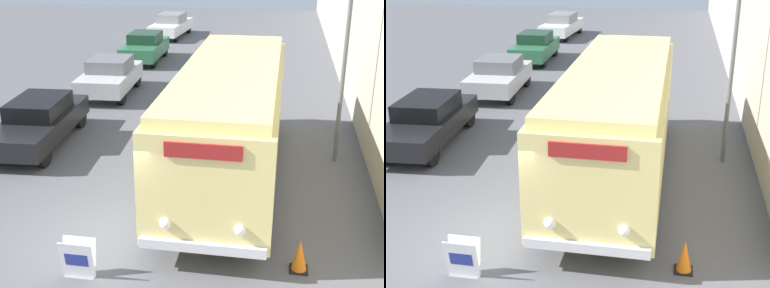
# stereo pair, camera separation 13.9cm
# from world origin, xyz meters

# --- Properties ---
(ground_plane) EXTENTS (80.00, 80.00, 0.00)m
(ground_plane) POSITION_xyz_m (0.00, 0.00, 0.00)
(ground_plane) COLOR #56565B
(building_wall_right) EXTENTS (0.30, 60.00, 7.50)m
(building_wall_right) POSITION_xyz_m (6.17, 10.00, 3.75)
(building_wall_right) COLOR #B2A893
(building_wall_right) RESTS_ON ground_plane
(vintage_bus) EXTENTS (2.55, 9.28, 3.08)m
(vintage_bus) POSITION_xyz_m (2.22, 3.91, 1.76)
(vintage_bus) COLOR black
(vintage_bus) RESTS_ON ground_plane
(sign_board) EXTENTS (0.66, 0.30, 0.79)m
(sign_board) POSITION_xyz_m (-0.10, -1.10, 0.38)
(sign_board) COLOR gray
(sign_board) RESTS_ON ground_plane
(streetlamp) EXTENTS (0.36, 0.36, 6.87)m
(streetlamp) POSITION_xyz_m (5.14, 5.58, 4.41)
(streetlamp) COLOR #595E60
(streetlamp) RESTS_ON ground_plane
(parked_car_near) EXTENTS (2.04, 4.88, 1.46)m
(parked_car_near) POSITION_xyz_m (-3.85, 5.38, 0.76)
(parked_car_near) COLOR black
(parked_car_near) RESTS_ON ground_plane
(parked_car_mid) EXTENTS (2.05, 4.19, 1.50)m
(parked_car_mid) POSITION_xyz_m (-3.46, 11.18, 0.78)
(parked_car_mid) COLOR black
(parked_car_mid) RESTS_ON ground_plane
(parked_car_far) EXTENTS (1.82, 4.21, 1.49)m
(parked_car_far) POSITION_xyz_m (-3.64, 17.49, 0.76)
(parked_car_far) COLOR black
(parked_car_far) RESTS_ON ground_plane
(parked_car_distant) EXTENTS (2.07, 4.81, 1.49)m
(parked_car_distant) POSITION_xyz_m (-3.81, 24.82, 0.76)
(parked_car_distant) COLOR black
(parked_car_distant) RESTS_ON ground_plane
(traffic_cone) EXTENTS (0.36, 0.36, 0.68)m
(traffic_cone) POSITION_xyz_m (4.06, -0.16, 0.33)
(traffic_cone) COLOR black
(traffic_cone) RESTS_ON ground_plane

